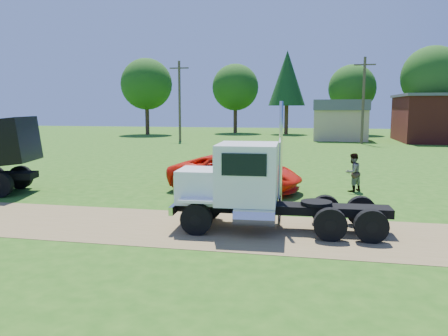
# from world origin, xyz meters

# --- Properties ---
(ground) EXTENTS (140.00, 140.00, 0.00)m
(ground) POSITION_xyz_m (0.00, 0.00, 0.00)
(ground) COLOR #225512
(ground) RESTS_ON ground
(dirt_track) EXTENTS (120.00, 4.20, 0.01)m
(dirt_track) POSITION_xyz_m (0.00, 0.00, 0.01)
(dirt_track) COLOR brown
(dirt_track) RESTS_ON ground
(white_semi_tractor) EXTENTS (6.71, 2.55, 4.01)m
(white_semi_tractor) POSITION_xyz_m (-1.01, 0.31, 1.37)
(white_semi_tractor) COLOR black
(white_semi_tractor) RESTS_ON ground
(orange_pickup) EXTENTS (6.45, 3.80, 1.68)m
(orange_pickup) POSITION_xyz_m (-2.54, 6.36, 0.84)
(orange_pickup) COLOR red
(orange_pickup) RESTS_ON ground
(spectator_b) EXTENTS (1.08, 1.08, 1.76)m
(spectator_b) POSITION_xyz_m (2.73, 7.39, 0.88)
(spectator_b) COLOR #999999
(spectator_b) RESTS_ON ground
(tan_shed) EXTENTS (6.20, 5.40, 4.70)m
(tan_shed) POSITION_xyz_m (4.00, 40.00, 2.42)
(tan_shed) COLOR tan
(tan_shed) RESTS_ON ground
(utility_poles) EXTENTS (42.20, 0.28, 9.00)m
(utility_poles) POSITION_xyz_m (6.00, 35.00, 4.71)
(utility_poles) COLOR #4B372A
(utility_poles) RESTS_ON ground
(tree_row) EXTENTS (56.68, 13.23, 11.79)m
(tree_row) POSITION_xyz_m (2.50, 49.11, 7.09)
(tree_row) COLOR #362316
(tree_row) RESTS_ON ground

